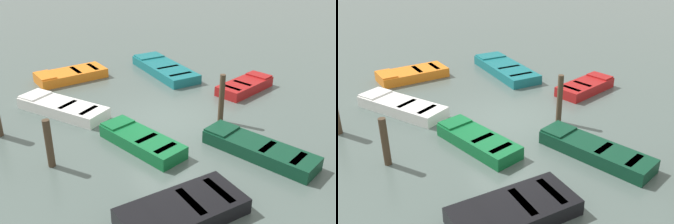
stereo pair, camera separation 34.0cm
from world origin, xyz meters
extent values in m
plane|color=#4C5B56|center=(0.00, 0.00, 0.00)|extent=(80.00, 80.00, 0.00)
cube|color=silver|center=(2.31, 3.13, 0.20)|extent=(3.56, 2.87, 0.40)
cube|color=#334772|center=(2.31, 3.13, 0.34)|extent=(2.98, 2.37, 0.04)
cube|color=silver|center=(3.46, 3.88, 0.43)|extent=(1.20, 1.26, 0.06)
cube|color=navy|center=(2.09, 2.98, 0.38)|extent=(0.64, 0.83, 0.04)
cube|color=navy|center=(1.27, 2.45, 0.38)|extent=(0.64, 0.83, 0.04)
cube|color=maroon|center=(1.13, -4.12, 0.20)|extent=(1.88, 2.86, 0.40)
cube|color=black|center=(1.13, -4.12, 0.34)|extent=(1.53, 2.41, 0.04)
cube|color=maroon|center=(1.47, -5.10, 0.43)|extent=(1.11, 0.87, 0.06)
cube|color=black|center=(1.07, -3.93, 0.38)|extent=(0.86, 0.46, 0.04)
cube|color=black|center=(0.83, -3.24, 0.38)|extent=(0.86, 0.46, 0.04)
cube|color=black|center=(-4.65, 1.94, 0.20)|extent=(1.60, 3.04, 0.40)
cube|color=gray|center=(-4.65, 1.94, 0.34)|extent=(1.27, 2.57, 0.04)
cube|color=black|center=(-4.74, 3.08, 0.43)|extent=(1.28, 0.74, 0.06)
cube|color=#776E5D|center=(-4.63, 1.72, 0.38)|extent=(1.08, 0.28, 0.04)
cube|color=#776E5D|center=(-4.57, 0.92, 0.38)|extent=(1.08, 0.28, 0.04)
cube|color=#0C3823|center=(-3.23, -1.38, 0.20)|extent=(3.54, 2.18, 0.40)
cube|color=maroon|center=(-3.23, -1.38, 0.34)|extent=(2.98, 1.79, 0.04)
cube|color=#0C3823|center=(-1.99, -0.89, 0.43)|extent=(1.03, 1.11, 0.06)
cube|color=maroon|center=(-3.47, -1.47, 0.38)|extent=(0.47, 0.80, 0.04)
cube|color=maroon|center=(-4.34, -1.81, 0.38)|extent=(0.47, 0.80, 0.04)
cube|color=#14666B|center=(4.59, -2.10, 0.20)|extent=(4.14, 1.63, 0.40)
cube|color=beige|center=(4.59, -2.10, 0.34)|extent=(3.52, 1.29, 0.04)
cube|color=#14666B|center=(6.18, -2.02, 0.43)|extent=(0.97, 1.31, 0.06)
cube|color=#9B9789|center=(4.29, -2.12, 0.38)|extent=(0.26, 1.11, 0.04)
cube|color=#9B9789|center=(3.17, -2.18, 0.38)|extent=(0.26, 1.11, 0.04)
cube|color=#0F602D|center=(-1.24, 1.52, 0.20)|extent=(3.11, 1.90, 0.40)
cube|color=orange|center=(-1.24, 1.52, 0.34)|extent=(2.62, 1.55, 0.04)
cube|color=#0F602D|center=(-0.16, 1.88, 0.43)|extent=(0.90, 1.07, 0.06)
cube|color=#B06E1E|center=(-1.45, 1.45, 0.38)|extent=(0.44, 0.81, 0.04)
cube|color=#B06E1E|center=(-2.22, 1.19, 0.38)|extent=(0.44, 0.81, 0.04)
cube|color=orange|center=(5.71, 2.00, 0.20)|extent=(1.78, 3.16, 0.40)
cube|color=black|center=(5.71, 2.00, 0.34)|extent=(1.42, 2.67, 0.04)
cube|color=orange|center=(5.54, 3.15, 0.43)|extent=(1.31, 0.83, 0.06)
cube|color=black|center=(5.74, 1.78, 0.38)|extent=(1.08, 0.35, 0.04)
cube|color=black|center=(5.86, 0.96, 0.38)|extent=(1.08, 0.35, 0.04)
cylinder|color=#423323|center=(-0.84, -1.61, 0.86)|extent=(0.19, 0.19, 1.73)
cylinder|color=#423323|center=(-1.09, 4.19, 0.72)|extent=(0.20, 0.20, 1.44)
camera|label=1|loc=(-10.72, 5.33, 5.95)|focal=40.94mm
camera|label=2|loc=(-10.87, 5.02, 5.95)|focal=40.94mm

